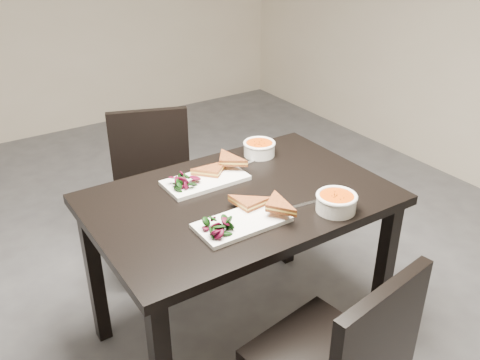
{
  "coord_description": "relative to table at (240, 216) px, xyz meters",
  "views": [
    {
      "loc": [
        -0.73,
        -2.02,
        1.78
      ],
      "look_at": [
        0.27,
        -0.48,
        0.82
      ],
      "focal_mm": 38.85,
      "sensor_mm": 36.0,
      "label": 1
    }
  ],
  "objects": [
    {
      "name": "plate_far",
      "position": [
        -0.06,
        0.17,
        0.11
      ],
      "size": [
        0.35,
        0.18,
        0.02
      ],
      "primitive_type": "cube",
      "color": "white",
      "rests_on": "table"
    },
    {
      "name": "cutlery_far",
      "position": [
        0.15,
        0.22,
        0.1
      ],
      "size": [
        0.18,
        0.05,
        0.0
      ],
      "primitive_type": "cube",
      "rotation": [
        0.0,
        0.0,
        0.18
      ],
      "color": "silver",
      "rests_on": "table"
    },
    {
      "name": "salad_far",
      "position": [
        -0.16,
        0.17,
        0.14
      ],
      "size": [
        0.11,
        0.1,
        0.05
      ],
      "primitive_type": null,
      "color": "black",
      "rests_on": "plate_far"
    },
    {
      "name": "plate_near",
      "position": [
        -0.11,
        -0.19,
        0.11
      ],
      "size": [
        0.34,
        0.17,
        0.02
      ],
      "primitive_type": "cube",
      "color": "white",
      "rests_on": "table"
    },
    {
      "name": "ground",
      "position": [
        -0.27,
        0.48,
        -0.65
      ],
      "size": [
        5.0,
        5.0,
        0.0
      ],
      "primitive_type": "plane",
      "color": "#47474C",
      "rests_on": "ground"
    },
    {
      "name": "sandwich_near",
      "position": [
        -0.05,
        -0.17,
        0.14
      ],
      "size": [
        0.18,
        0.15,
        0.06
      ],
      "primitive_type": null,
      "rotation": [
        0.0,
        0.0,
        0.1
      ],
      "color": "#9F5021",
      "rests_on": "plate_near"
    },
    {
      "name": "soup_bowl_far",
      "position": [
        0.29,
        0.27,
        0.14
      ],
      "size": [
        0.15,
        0.15,
        0.07
      ],
      "color": "white",
      "rests_on": "table"
    },
    {
      "name": "sandwich_far",
      "position": [
        0.0,
        0.16,
        0.15
      ],
      "size": [
        0.22,
        0.22,
        0.06
      ],
      "primitive_type": null,
      "rotation": [
        0.0,
        0.0,
        0.73
      ],
      "color": "#9F5021",
      "rests_on": "plate_far"
    },
    {
      "name": "chair_far",
      "position": [
        -0.05,
        0.77,
        -0.17
      ],
      "size": [
        0.54,
        0.54,
        0.85
      ],
      "rotation": [
        0.0,
        0.0,
        -0.35
      ],
      "color": "black",
      "rests_on": "ground"
    },
    {
      "name": "cutlery_near",
      "position": [
        0.14,
        -0.2,
        0.1
      ],
      "size": [
        0.18,
        0.04,
        0.0
      ],
      "primitive_type": "cube",
      "rotation": [
        0.0,
        0.0,
        -0.12
      ],
      "color": "silver",
      "rests_on": "table"
    },
    {
      "name": "soup_bowl_near",
      "position": [
        0.24,
        -0.3,
        0.14
      ],
      "size": [
        0.16,
        0.16,
        0.07
      ],
      "color": "white",
      "rests_on": "table"
    },
    {
      "name": "table",
      "position": [
        0.0,
        0.0,
        0.0
      ],
      "size": [
        1.2,
        0.8,
        0.75
      ],
      "color": "black",
      "rests_on": "ground"
    },
    {
      "name": "salad_near",
      "position": [
        -0.21,
        -0.19,
        0.14
      ],
      "size": [
        0.11,
        0.1,
        0.05
      ],
      "primitive_type": null,
      "color": "black",
      "rests_on": "plate_near"
    }
  ]
}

